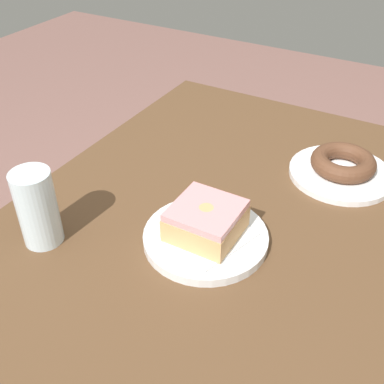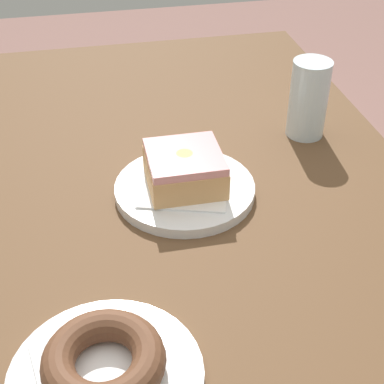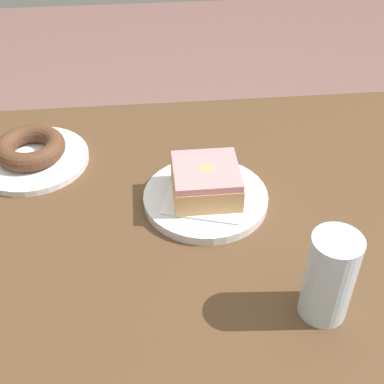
{
  "view_description": "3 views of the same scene",
  "coord_description": "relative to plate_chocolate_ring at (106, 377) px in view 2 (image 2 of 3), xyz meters",
  "views": [
    {
      "loc": [
        0.48,
        0.27,
        1.27
      ],
      "look_at": [
        -0.09,
        -0.05,
        0.79
      ],
      "focal_mm": 44.1,
      "sensor_mm": 36.0,
      "label": 1
    },
    {
      "loc": [
        -0.66,
        0.14,
        1.25
      ],
      "look_at": [
        -0.05,
        0.01,
        0.79
      ],
      "focal_mm": 53.94,
      "sensor_mm": 36.0,
      "label": 2
    },
    {
      "loc": [
        -0.1,
        -0.61,
        1.31
      ],
      "look_at": [
        -0.04,
        0.01,
        0.79
      ],
      "focal_mm": 49.08,
      "sensor_mm": 36.0,
      "label": 3
    }
  ],
  "objects": [
    {
      "name": "table",
      "position": [
        0.3,
        -0.15,
        -0.13
      ],
      "size": [
        1.1,
        0.66,
        0.76
      ],
      "color": "brown",
      "rests_on": "ground_plane"
    },
    {
      "name": "plate_chocolate_ring",
      "position": [
        0.0,
        0.0,
        0.0
      ],
      "size": [
        0.19,
        0.19,
        0.01
      ],
      "primitive_type": "cylinder",
      "color": "white",
      "rests_on": "table"
    },
    {
      "name": "napkin_chocolate_ring",
      "position": [
        0.0,
        0.0,
        0.01
      ],
      "size": [
        0.15,
        0.15,
        0.0
      ],
      "primitive_type": "cube",
      "rotation": [
        0.0,
        0.0,
        0.2
      ],
      "color": "white",
      "rests_on": "plate_chocolate_ring"
    },
    {
      "name": "donut_chocolate_ring",
      "position": [
        0.0,
        0.0,
        0.03
      ],
      "size": [
        0.12,
        0.12,
        0.03
      ],
      "primitive_type": "torus",
      "color": "brown",
      "rests_on": "napkin_chocolate_ring"
    },
    {
      "name": "plate_glazed_square",
      "position": [
        0.29,
        -0.14,
        0.0
      ],
      "size": [
        0.2,
        0.2,
        0.01
      ],
      "primitive_type": "cylinder",
      "color": "white",
      "rests_on": "table"
    },
    {
      "name": "napkin_glazed_square",
      "position": [
        0.29,
        -0.14,
        0.01
      ],
      "size": [
        0.15,
        0.15,
        0.0
      ],
      "primitive_type": "cube",
      "rotation": [
        0.0,
        0.0,
        -0.3
      ],
      "color": "white",
      "rests_on": "plate_glazed_square"
    },
    {
      "name": "donut_glazed_square",
      "position": [
        0.29,
        -0.14,
        0.04
      ],
      "size": [
        0.1,
        0.1,
        0.05
      ],
      "color": "tan",
      "rests_on": "napkin_glazed_square"
    },
    {
      "name": "water_glass",
      "position": [
        0.41,
        -0.36,
        0.06
      ],
      "size": [
        0.06,
        0.06,
        0.13
      ],
      "primitive_type": "cylinder",
      "color": "silver",
      "rests_on": "table"
    }
  ]
}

